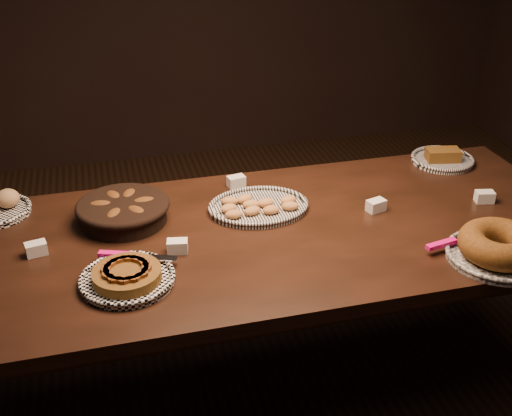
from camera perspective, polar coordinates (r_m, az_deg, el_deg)
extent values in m
plane|color=black|center=(2.79, 0.91, -15.42)|extent=(5.00, 5.00, 0.00)
cube|color=black|center=(2.34, 1.05, -2.51)|extent=(2.40, 1.00, 0.05)
cylinder|color=black|center=(3.24, 17.82, -2.28)|extent=(0.08, 0.08, 0.70)
torus|color=white|center=(2.08, -11.38, -6.07)|extent=(0.31, 0.31, 0.02)
cylinder|color=#432C0D|center=(2.08, -11.41, -5.85)|extent=(0.28, 0.28, 0.03)
cube|color=#501F0D|center=(2.08, -9.96, -4.83)|extent=(0.05, 0.08, 0.01)
cube|color=#501F0D|center=(2.10, -10.51, -4.52)|extent=(0.07, 0.07, 0.01)
cube|color=#501F0D|center=(2.11, -11.29, -4.42)|extent=(0.08, 0.04, 0.01)
cube|color=#501F0D|center=(2.11, -12.12, -4.55)|extent=(0.08, 0.05, 0.01)
cube|color=#501F0D|center=(2.10, -12.78, -4.89)|extent=(0.07, 0.07, 0.01)
cube|color=#501F0D|center=(2.07, -13.11, -5.34)|extent=(0.04, 0.08, 0.01)
cube|color=#501F0D|center=(2.05, -13.00, -5.80)|extent=(0.05, 0.08, 0.01)
cube|color=#501F0D|center=(2.03, -12.47, -6.13)|extent=(0.07, 0.07, 0.01)
cube|color=#501F0D|center=(2.02, -11.66, -6.25)|extent=(0.08, 0.04, 0.01)
cube|color=#501F0D|center=(2.02, -10.79, -6.11)|extent=(0.08, 0.05, 0.01)
cube|color=#501F0D|center=(2.03, -10.11, -5.75)|extent=(0.07, 0.07, 0.01)
cube|color=#501F0D|center=(2.06, -9.81, -5.28)|extent=(0.04, 0.08, 0.01)
cube|color=#FF0C85|center=(2.19, -12.31, -4.06)|extent=(0.12, 0.06, 0.02)
cube|color=silver|center=(2.15, -8.98, -4.37)|extent=(0.15, 0.08, 0.00)
torus|color=black|center=(2.46, 0.22, 0.26)|extent=(0.31, 0.31, 0.02)
ellipsoid|color=brown|center=(2.38, -1.98, -0.55)|extent=(0.07, 0.04, 0.03)
ellipsoid|color=brown|center=(2.40, -0.33, -0.24)|extent=(0.08, 0.06, 0.03)
ellipsoid|color=brown|center=(2.41, 1.34, -0.16)|extent=(0.07, 0.04, 0.03)
ellipsoid|color=brown|center=(2.44, 3.05, 0.19)|extent=(0.07, 0.05, 0.03)
ellipsoid|color=brown|center=(2.42, -2.45, -0.02)|extent=(0.07, 0.06, 0.03)
ellipsoid|color=brown|center=(2.45, -0.45, 0.34)|extent=(0.07, 0.05, 0.03)
ellipsoid|color=brown|center=(2.46, 0.85, 0.49)|extent=(0.07, 0.05, 0.03)
ellipsoid|color=brown|center=(2.48, 2.89, 0.72)|extent=(0.08, 0.06, 0.03)
ellipsoid|color=brown|center=(2.47, -2.36, 0.64)|extent=(0.07, 0.05, 0.03)
ellipsoid|color=brown|center=(2.49, -1.02, 0.84)|extent=(0.08, 0.06, 0.03)
torus|color=black|center=(2.31, 20.65, -3.83)|extent=(0.34, 0.34, 0.02)
torus|color=brown|center=(2.29, 20.82, -3.00)|extent=(0.29, 0.29, 0.09)
cube|color=#FF0C85|center=(2.28, 16.16, -3.10)|extent=(0.12, 0.05, 0.02)
cube|color=silver|center=(2.36, 18.53, -2.42)|extent=(0.15, 0.06, 0.00)
cylinder|color=black|center=(2.42, -11.71, -0.33)|extent=(0.36, 0.36, 0.08)
torus|color=black|center=(2.41, -11.77, 0.22)|extent=(0.35, 0.35, 0.03)
ellipsoid|color=#341B0A|center=(2.42, -9.90, 0.41)|extent=(0.10, 0.06, 0.05)
ellipsoid|color=#341B0A|center=(2.48, -11.18, 1.01)|extent=(0.09, 0.12, 0.05)
ellipsoid|color=#341B0A|center=(2.48, -12.54, 0.85)|extent=(0.09, 0.12, 0.05)
ellipsoid|color=#341B0A|center=(2.42, -13.62, 0.10)|extent=(0.11, 0.08, 0.05)
ellipsoid|color=#341B0A|center=(2.35, -12.49, -0.75)|extent=(0.10, 0.12, 0.05)
ellipsoid|color=#341B0A|center=(2.35, -10.57, -0.46)|extent=(0.10, 0.12, 0.05)
ellipsoid|color=#A37B4B|center=(2.63, -21.22, 0.80)|extent=(0.09, 0.09, 0.07)
torus|color=black|center=(2.97, 16.25, 4.26)|extent=(0.28, 0.28, 0.02)
cube|color=#432C0D|center=(2.97, 16.29, 4.57)|extent=(0.16, 0.11, 0.05)
cube|color=white|center=(2.21, -7.00, -3.39)|extent=(0.08, 0.06, 0.04)
cube|color=white|center=(2.64, -1.77, 2.38)|extent=(0.08, 0.06, 0.04)
cube|color=white|center=(2.49, 10.62, 0.22)|extent=(0.08, 0.06, 0.04)
cube|color=white|center=(2.31, -18.96, -3.44)|extent=(0.08, 0.06, 0.04)
cube|color=white|center=(2.67, 19.66, 0.95)|extent=(0.08, 0.06, 0.04)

